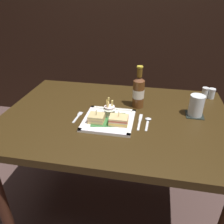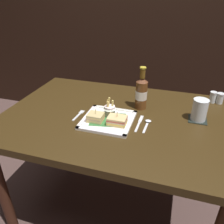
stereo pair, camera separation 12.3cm
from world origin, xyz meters
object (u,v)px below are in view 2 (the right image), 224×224
Objects in this scene: water_glass at (199,111)px; salt_shaker at (213,98)px; dining_table at (116,128)px; sandwich_half_right at (117,120)px; fork at (79,115)px; knife at (139,123)px; pepper_shaker at (220,99)px; square_plate at (108,120)px; fries_cup at (110,109)px; spoon at (147,123)px; sandwich_half_left at (96,117)px; beer_bottle at (141,93)px.

salt_shaker is at bearing 70.57° from water_glass.
sandwich_half_right is at bearing -70.32° from dining_table.
dining_table is 18.18× the size of salt_shaker.
fork is at bearing -164.05° from dining_table.
fork is 0.72× the size of knife.
salt_shaker is at bearing -180.00° from pepper_shaker.
fries_cup is (-0.01, 0.05, 0.05)m from square_plate.
sandwich_half_left is at bearing -165.85° from spoon.
pepper_shaker is (0.44, 0.39, 0.03)m from knife.
water_glass is 0.30m from spoon.
beer_bottle reaches higher than fries_cup.
sandwich_half_right is at bearing -108.58° from beer_bottle.
beer_bottle reaches higher than knife.
sandwich_half_left is 0.10m from fries_cup.
water_glass is 1.79× the size of pepper_shaker.
fries_cup is 0.69m from salt_shaker.
square_plate is at bearing -161.28° from water_glass.
spoon is at bearing -2.50° from fries_cup.
salt_shaker reaches higher than square_plate.
pepper_shaker is (0.40, 0.39, 0.03)m from spoon.
fork is 0.90m from pepper_shaker.
fork is at bearing 174.82° from square_plate.
beer_bottle is 0.53m from pepper_shaker.
sandwich_half_left is (-0.08, -0.11, 0.12)m from dining_table.
knife is (0.18, -0.02, -0.05)m from fries_cup.
water_glass is at bearing 18.72° from square_plate.
sandwich_half_right is at bearing -10.77° from fork.
square_plate is 0.07m from sandwich_half_left.
water_glass is (0.49, 0.11, 0.00)m from fries_cup.
fries_cup is at bearing 174.85° from knife.
sandwich_half_left is at bearing 180.00° from sandwich_half_right.
water_glass is (0.42, 0.19, 0.02)m from sandwich_half_right.
fries_cup reaches higher than spoon.
fries_cup is (0.06, 0.08, 0.02)m from sandwich_half_left.
knife is at bearing -171.85° from spoon.
salt_shaker is at bearing 28.36° from fork.
fork is (-0.33, -0.20, -0.10)m from beer_bottle.
sandwich_half_left is at bearing -128.38° from dining_table.
sandwich_half_left is at bearing -125.10° from fries_cup.
sandwich_half_left is 0.29m from spoon.
salt_shaker is (0.55, 0.35, 0.12)m from dining_table.
square_plate is at bearing -169.01° from knife.
sandwich_half_right is 1.39× the size of salt_shaker.
sandwich_half_right is 0.17m from spoon.
spoon is at bearing 24.35° from sandwich_half_right.
pepper_shaker reaches higher than spoon.
square_plate is at bearing -145.31° from pepper_shaker.
knife is 0.59m from pepper_shaker.
spoon is at bearing 3.25° from fork.
dining_table is 0.66m from salt_shaker.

